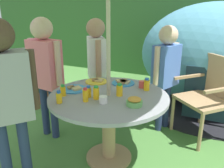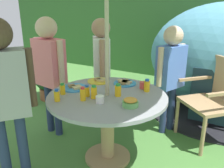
{
  "view_description": "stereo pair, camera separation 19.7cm",
  "coord_description": "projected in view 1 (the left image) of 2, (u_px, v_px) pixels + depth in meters",
  "views": [
    {
      "loc": [
        0.87,
        -1.84,
        1.49
      ],
      "look_at": [
        -0.03,
        0.14,
        0.74
      ],
      "focal_mm": 38.28,
      "sensor_mm": 36.0,
      "label": 1
    },
    {
      "loc": [
        1.04,
        -1.75,
        1.49
      ],
      "look_at": [
        -0.03,
        0.14,
        0.74
      ],
      "focal_mm": 38.28,
      "sensor_mm": 36.0,
      "label": 2
    }
  ],
  "objects": [
    {
      "name": "ground_plane",
      "position": [
        109.0,
        159.0,
        2.41
      ],
      "size": [
        10.0,
        10.0,
        0.02
      ],
      "primitive_type": "cube",
      "color": "#477A38"
    },
    {
      "name": "hedge_backdrop",
      "position": [
        176.0,
        30.0,
        4.92
      ],
      "size": [
        9.0,
        0.7,
        1.87
      ],
      "primitive_type": "cube",
      "color": "#33602D",
      "rests_on": "ground_plane"
    },
    {
      "name": "garden_table",
      "position": [
        109.0,
        110.0,
        2.24
      ],
      "size": [
        1.1,
        1.1,
        0.68
      ],
      "color": "tan",
      "rests_on": "ground_plane"
    },
    {
      "name": "wooden_chair",
      "position": [
        211.0,
        93.0,
        2.67
      ],
      "size": [
        0.71,
        0.71,
        0.93
      ],
      "rotation": [
        0.0,
        0.0,
        -0.76
      ],
      "color": "tan",
      "rests_on": "ground_plane"
    },
    {
      "name": "dome_tent",
      "position": [
        215.0,
        56.0,
        3.46
      ],
      "size": [
        2.21,
        2.21,
        1.5
      ],
      "rotation": [
        0.0,
        0.0,
        0.01
      ],
      "color": "teal",
      "rests_on": "ground_plane"
    },
    {
      "name": "potted_plant",
      "position": [
        39.0,
        80.0,
        3.7
      ],
      "size": [
        0.49,
        0.49,
        0.63
      ],
      "color": "brown",
      "rests_on": "ground_plane"
    },
    {
      "name": "child_in_blue_shirt",
      "position": [
        166.0,
        66.0,
        2.73
      ],
      "size": [
        0.29,
        0.4,
        1.25
      ],
      "rotation": [
        0.0,
        0.0,
        -1.96
      ],
      "color": "navy",
      "rests_on": "ground_plane"
    },
    {
      "name": "child_in_white_shirt",
      "position": [
        96.0,
        58.0,
        2.9
      ],
      "size": [
        0.35,
        0.39,
        1.32
      ],
      "rotation": [
        0.0,
        0.0,
        -0.95
      ],
      "color": "navy",
      "rests_on": "ground_plane"
    },
    {
      "name": "child_in_pink_shirt",
      "position": [
        45.0,
        64.0,
        2.55
      ],
      "size": [
        0.45,
        0.24,
        1.35
      ],
      "rotation": [
        0.0,
        0.0,
        -0.15
      ],
      "color": "navy",
      "rests_on": "ground_plane"
    },
    {
      "name": "child_in_grey_shirt",
      "position": [
        5.0,
        88.0,
        1.77
      ],
      "size": [
        0.38,
        0.41,
        1.39
      ],
      "rotation": [
        0.0,
        0.0,
        0.88
      ],
      "color": "navy",
      "rests_on": "ground_plane"
    },
    {
      "name": "snack_bowl",
      "position": [
        134.0,
        102.0,
        1.96
      ],
      "size": [
        0.13,
        0.13,
        0.07
      ],
      "color": "#66B259",
      "rests_on": "garden_table"
    },
    {
      "name": "plate_back_edge",
      "position": [
        97.0,
        81.0,
        2.54
      ],
      "size": [
        0.23,
        0.23,
        0.03
      ],
      "color": "yellow",
      "rests_on": "garden_table"
    },
    {
      "name": "plate_near_right",
      "position": [
        123.0,
        82.0,
        2.49
      ],
      "size": [
        0.24,
        0.24,
        0.03
      ],
      "color": "#338CD8",
      "rests_on": "garden_table"
    },
    {
      "name": "plate_far_right",
      "position": [
        74.0,
        89.0,
        2.32
      ],
      "size": [
        0.25,
        0.25,
        0.03
      ],
      "color": "#338CD8",
      "rests_on": "garden_table"
    },
    {
      "name": "juice_bottle_near_left",
      "position": [
        63.0,
        91.0,
        2.16
      ],
      "size": [
        0.05,
        0.05,
        0.11
      ],
      "color": "yellow",
      "rests_on": "garden_table"
    },
    {
      "name": "juice_bottle_far_left",
      "position": [
        120.0,
        90.0,
        2.16
      ],
      "size": [
        0.06,
        0.06,
        0.12
      ],
      "color": "yellow",
      "rests_on": "garden_table"
    },
    {
      "name": "juice_bottle_center_front",
      "position": [
        89.0,
        92.0,
        2.13
      ],
      "size": [
        0.05,
        0.05,
        0.11
      ],
      "color": "yellow",
      "rests_on": "garden_table"
    },
    {
      "name": "juice_bottle_center_back",
      "position": [
        59.0,
        97.0,
        2.0
      ],
      "size": [
        0.05,
        0.05,
        0.11
      ],
      "color": "yellow",
      "rests_on": "garden_table"
    },
    {
      "name": "juice_bottle_mid_left",
      "position": [
        85.0,
        95.0,
        2.03
      ],
      "size": [
        0.05,
        0.05,
        0.12
      ],
      "color": "yellow",
      "rests_on": "garden_table"
    },
    {
      "name": "juice_bottle_mid_right",
      "position": [
        147.0,
        85.0,
        2.29
      ],
      "size": [
        0.06,
        0.06,
        0.12
      ],
      "color": "yellow",
      "rests_on": "garden_table"
    },
    {
      "name": "juice_bottle_front_edge",
      "position": [
        96.0,
        93.0,
        2.08
      ],
      "size": [
        0.05,
        0.05,
        0.12
      ],
      "color": "yellow",
      "rests_on": "garden_table"
    },
    {
      "name": "cup_near",
      "position": [
        142.0,
        84.0,
        2.37
      ],
      "size": [
        0.06,
        0.06,
        0.07
      ],
      "primitive_type": "cylinder",
      "color": "#E04C47",
      "rests_on": "garden_table"
    },
    {
      "name": "cup_far",
      "position": [
        103.0,
        100.0,
        2.0
      ],
      "size": [
        0.07,
        0.07,
        0.06
      ],
      "primitive_type": "cylinder",
      "color": "white",
      "rests_on": "garden_table"
    }
  ]
}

